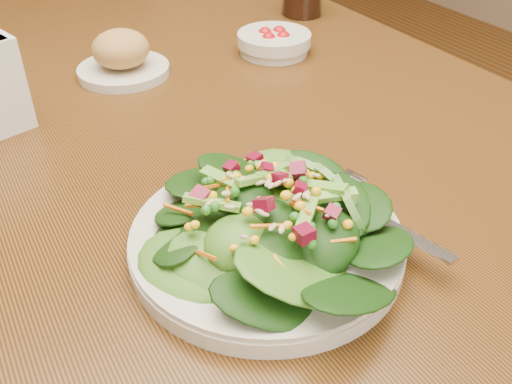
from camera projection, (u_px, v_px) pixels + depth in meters
dining_table at (196, 159)px, 0.88m from camera, size 0.90×1.40×0.75m
chair_far at (73, 65)px, 1.62m from camera, size 0.45×0.45×0.90m
salad_plate at (275, 224)px, 0.55m from camera, size 0.27×0.27×0.08m
bread_plate at (122, 57)px, 0.88m from camera, size 0.14×0.14×0.07m
tomato_bowl at (274, 42)px, 0.96m from camera, size 0.12×0.12×0.04m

